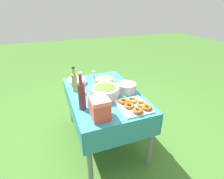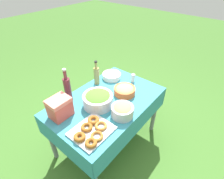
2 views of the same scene
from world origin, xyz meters
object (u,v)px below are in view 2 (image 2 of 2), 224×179
at_px(salad_bowl, 98,99).
at_px(olive_oil_bottle, 97,75).
at_px(pasta_bowl, 125,90).
at_px(wine_bottle, 68,89).
at_px(donut_platter, 91,131).
at_px(bread_bowl, 122,110).
at_px(plate_stack, 112,76).
at_px(cooler_box, 60,108).

xyz_separation_m(salad_bowl, olive_oil_bottle, (-0.27, -0.27, 0.04)).
distance_m(pasta_bowl, wine_bottle, 0.59).
relative_size(salad_bowl, donut_platter, 0.85).
bearing_deg(olive_oil_bottle, bread_bowl, 66.82).
height_order(wine_bottle, bread_bowl, wine_bottle).
distance_m(donut_platter, wine_bottle, 0.51).
relative_size(plate_stack, olive_oil_bottle, 0.77).
xyz_separation_m(salad_bowl, wine_bottle, (0.14, -0.27, 0.07)).
height_order(plate_stack, wine_bottle, wine_bottle).
distance_m(salad_bowl, wine_bottle, 0.32).
height_order(salad_bowl, cooler_box, cooler_box).
bearing_deg(plate_stack, salad_bowl, 24.53).
distance_m(plate_stack, wine_bottle, 0.62).
distance_m(pasta_bowl, plate_stack, 0.35).
bearing_deg(olive_oil_bottle, wine_bottle, -0.32).
height_order(olive_oil_bottle, cooler_box, olive_oil_bottle).
bearing_deg(cooler_box, bread_bowl, 129.82).
bearing_deg(donut_platter, salad_bowl, -145.81).
bearing_deg(donut_platter, wine_bottle, -108.15).
height_order(bread_bowl, cooler_box, cooler_box).
xyz_separation_m(bread_bowl, cooler_box, (0.36, -0.44, 0.03)).
distance_m(plate_stack, cooler_box, 0.81).
height_order(olive_oil_bottle, wine_bottle, wine_bottle).
bearing_deg(salad_bowl, plate_stack, -155.47).
bearing_deg(cooler_box, pasta_bowl, 158.23).
bearing_deg(donut_platter, pasta_bowl, -170.29).
relative_size(donut_platter, plate_stack, 1.55).
relative_size(salad_bowl, plate_stack, 1.33).
distance_m(donut_platter, plate_stack, 0.87).
height_order(donut_platter, wine_bottle, wine_bottle).
relative_size(olive_oil_bottle, wine_bottle, 0.78).
xyz_separation_m(plate_stack, olive_oil_bottle, (0.20, -0.06, 0.08)).
relative_size(plate_stack, cooler_box, 1.15).
height_order(salad_bowl, wine_bottle, wine_bottle).
height_order(donut_platter, cooler_box, cooler_box).
bearing_deg(salad_bowl, bread_bowl, 97.39).
xyz_separation_m(olive_oil_bottle, bread_bowl, (0.23, 0.55, -0.05)).
xyz_separation_m(salad_bowl, pasta_bowl, (-0.32, 0.10, -0.03)).
height_order(pasta_bowl, wine_bottle, wine_bottle).
bearing_deg(pasta_bowl, bread_bowl, 32.59).
relative_size(plate_stack, bread_bowl, 1.08).
xyz_separation_m(plate_stack, cooler_box, (0.80, 0.05, 0.07)).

